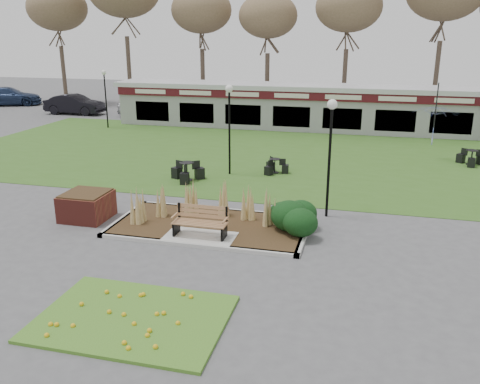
% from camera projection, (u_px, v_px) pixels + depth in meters
% --- Properties ---
extents(ground, '(100.00, 100.00, 0.00)m').
position_uv_depth(ground, '(199.00, 242.00, 15.69)').
color(ground, '#515154').
rests_on(ground, ground).
extents(lawn, '(34.00, 16.00, 0.02)m').
position_uv_depth(lawn, '(272.00, 155.00, 26.77)').
color(lawn, '#37611E').
rests_on(lawn, ground).
extents(flower_bed, '(4.20, 3.00, 0.16)m').
position_uv_depth(flower_bed, '(133.00, 317.00, 11.42)').
color(flower_bed, '#407120').
rests_on(flower_bed, ground).
extents(planting_bed, '(6.75, 3.40, 1.27)m').
position_uv_depth(planting_bed, '(249.00, 219.00, 16.53)').
color(planting_bed, '#322814').
rests_on(planting_bed, ground).
extents(park_bench, '(1.70, 0.66, 0.93)m').
position_uv_depth(park_bench, '(201.00, 221.00, 15.74)').
color(park_bench, '#A6724B').
rests_on(park_bench, ground).
extents(brick_planter, '(1.50, 1.50, 0.95)m').
position_uv_depth(brick_planter, '(87.00, 205.00, 17.51)').
color(brick_planter, maroon).
rests_on(brick_planter, ground).
extents(food_pavilion, '(24.60, 3.40, 2.90)m').
position_uv_depth(food_pavilion, '(295.00, 106.00, 33.69)').
color(food_pavilion, '#9B9B9E').
rests_on(food_pavilion, ground).
extents(tree_backdrop, '(47.24, 5.24, 10.36)m').
position_uv_depth(tree_backdrop, '(313.00, 2.00, 39.04)').
color(tree_backdrop, '#47382B').
rests_on(tree_backdrop, ground).
extents(lamp_post_mid_left, '(0.33, 0.33, 4.01)m').
position_uv_depth(lamp_post_mid_left, '(229.00, 110.00, 22.23)').
color(lamp_post_mid_left, black).
rests_on(lamp_post_mid_left, ground).
extents(lamp_post_mid_right, '(0.34, 0.34, 4.09)m').
position_uv_depth(lamp_post_mid_right, '(331.00, 133.00, 16.96)').
color(lamp_post_mid_right, black).
rests_on(lamp_post_mid_right, ground).
extents(lamp_post_far_left, '(0.32, 0.32, 3.82)m').
position_uv_depth(lamp_post_far_left, '(105.00, 86.00, 33.43)').
color(lamp_post_far_left, black).
rests_on(lamp_post_far_left, ground).
extents(bistro_set_a, '(1.48, 1.42, 0.80)m').
position_uv_depth(bistro_set_a, '(187.00, 174.00, 22.04)').
color(bistro_set_a, black).
rests_on(bistro_set_a, ground).
extents(bistro_set_c, '(1.35, 1.26, 0.72)m').
position_uv_depth(bistro_set_c, '(471.00, 160.00, 24.62)').
color(bistro_set_c, black).
rests_on(bistro_set_c, ground).
extents(bistro_set_d, '(1.13, 1.23, 0.66)m').
position_uv_depth(bistro_set_d, '(275.00, 168.00, 23.21)').
color(bistro_set_d, black).
rests_on(bistro_set_d, ground).
extents(patio_umbrella, '(2.50, 2.54, 2.73)m').
position_uv_depth(patio_umbrella, '(434.00, 126.00, 25.30)').
color(patio_umbrella, black).
rests_on(patio_umbrella, ground).
extents(car_silver, '(4.51, 2.25, 1.48)m').
position_uv_depth(car_silver, '(147.00, 107.00, 38.65)').
color(car_silver, '#A5A5A9').
rests_on(car_silver, ground).
extents(car_black, '(4.65, 1.63, 1.53)m').
position_uv_depth(car_black, '(75.00, 104.00, 39.74)').
color(car_black, black).
rests_on(car_black, ground).
extents(car_blue, '(5.88, 4.27, 1.58)m').
position_uv_depth(car_blue, '(8.00, 96.00, 44.51)').
color(car_blue, navy).
rests_on(car_blue, ground).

